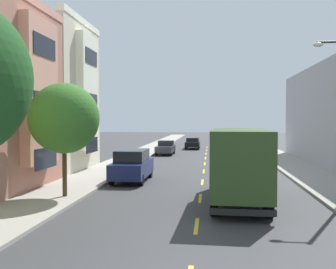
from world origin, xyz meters
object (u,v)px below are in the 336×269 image
parked_suv_navy (132,165)px  parked_hatchback_charcoal (166,148)px  delivery_box_truck (240,161)px  parked_pickup_red (239,140)px  street_tree_second (64,118)px  parked_suv_sky (243,143)px  moving_black_sedan (193,143)px  parked_pickup_champagne (253,153)px

parked_suv_navy → parked_hatchback_charcoal: bearing=90.1°
delivery_box_truck → parked_pickup_red: (2.69, 38.93, -1.08)m
street_tree_second → parked_suv_sky: bearing=69.7°
delivery_box_truck → moving_black_sedan: delivery_box_truck is taller
delivery_box_truck → parked_pickup_red: size_ratio=1.52×
parked_pickup_champagne → parked_pickup_red: size_ratio=1.00×
moving_black_sedan → parked_pickup_champagne: bearing=-68.1°
parked_suv_navy → parked_pickup_red: parked_suv_navy is taller
delivery_box_truck → parked_suv_sky: size_ratio=1.69×
parked_pickup_champagne → parked_pickup_red: same height
parked_pickup_red → moving_black_sedan: parked_pickup_red is taller
street_tree_second → parked_suv_sky: 30.78m
parked_hatchback_charcoal → parked_suv_sky: 9.67m
parked_suv_sky → moving_black_sedan: 7.44m
moving_black_sedan → street_tree_second: bearing=-97.9°
parked_hatchback_charcoal → parked_suv_navy: bearing=-89.9°
delivery_box_truck → parked_hatchback_charcoal: bearing=104.1°
street_tree_second → parked_hatchback_charcoal: 24.51m
parked_suv_sky → parked_pickup_champagne: (0.06, -10.81, -0.16)m
parked_pickup_champagne → parked_pickup_red: bearing=89.5°
delivery_box_truck → parked_hatchback_charcoal: 25.01m
parked_suv_sky → parked_pickup_red: (0.24, 10.18, -0.16)m
parked_hatchback_charcoal → moving_black_sedan: size_ratio=0.90×
parked_suv_sky → parked_pickup_champagne: bearing=-89.7°
parked_pickup_champagne → parked_suv_sky: bearing=90.3°
parked_suv_sky → parked_suv_navy: same height
parked_pickup_red → parked_suv_sky: bearing=-91.4°
parked_pickup_champagne → parked_suv_navy: (-8.59, -12.17, 0.16)m
street_tree_second → parked_pickup_champagne: bearing=59.2°
street_tree_second → delivery_box_truck: 8.42m
parked_suv_sky → parked_pickup_champagne: parked_suv_sky is taller
parked_hatchback_charcoal → parked_suv_sky: size_ratio=0.84×
street_tree_second → parked_suv_sky: size_ratio=1.12×
parked_suv_navy → parked_pickup_champagne: bearing=54.8°
parked_suv_sky → moving_black_sedan: size_ratio=1.07×
delivery_box_truck → parked_suv_sky: 28.86m
parked_pickup_champagne → parked_suv_navy: parked_suv_navy is taller
parked_suv_sky → street_tree_second: bearing=-110.3°
street_tree_second → parked_pickup_red: street_tree_second is taller
parked_hatchback_charcoal → parked_suv_navy: 18.47m
parked_hatchback_charcoal → delivery_box_truck: bearing=-75.9°
street_tree_second → parked_pickup_champagne: street_tree_second is taller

